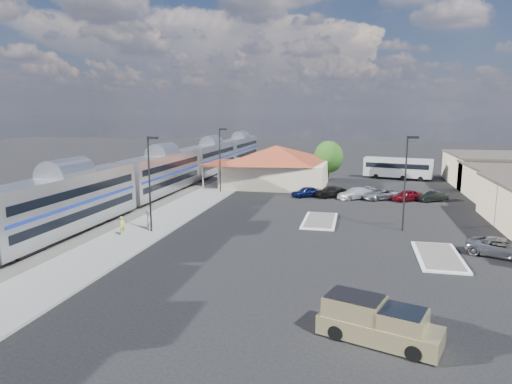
% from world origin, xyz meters
% --- Properties ---
extents(ground, '(280.00, 280.00, 0.00)m').
position_xyz_m(ground, '(0.00, 0.00, 0.00)').
color(ground, black).
rests_on(ground, ground).
extents(railbed, '(16.00, 100.00, 0.12)m').
position_xyz_m(railbed, '(-21.00, 8.00, 0.06)').
color(railbed, '#4C4944').
rests_on(railbed, ground).
extents(platform, '(5.50, 92.00, 0.18)m').
position_xyz_m(platform, '(-12.00, 6.00, 0.09)').
color(platform, gray).
rests_on(platform, ground).
extents(passenger_train, '(3.00, 104.00, 5.55)m').
position_xyz_m(passenger_train, '(-18.00, 12.77, 2.87)').
color(passenger_train, silver).
rests_on(passenger_train, ground).
extents(freight_cars, '(2.80, 46.00, 4.00)m').
position_xyz_m(freight_cars, '(-24.00, 5.72, 1.93)').
color(freight_cars, black).
rests_on(freight_cars, ground).
extents(station_depot, '(18.35, 12.24, 6.20)m').
position_xyz_m(station_depot, '(-4.56, 24.00, 3.13)').
color(station_depot, '#C4B28F').
rests_on(station_depot, ground).
extents(traffic_island_south, '(3.30, 7.50, 0.21)m').
position_xyz_m(traffic_island_south, '(4.00, 2.00, 0.10)').
color(traffic_island_south, silver).
rests_on(traffic_island_south, ground).
extents(traffic_island_north, '(3.30, 7.50, 0.21)m').
position_xyz_m(traffic_island_north, '(14.00, -8.00, 0.10)').
color(traffic_island_north, silver).
rests_on(traffic_island_north, ground).
extents(lamp_plat_s, '(1.08, 0.25, 9.00)m').
position_xyz_m(lamp_plat_s, '(-10.90, -6.00, 5.34)').
color(lamp_plat_s, black).
rests_on(lamp_plat_s, ground).
extents(lamp_plat_n, '(1.08, 0.25, 9.00)m').
position_xyz_m(lamp_plat_n, '(-10.90, 16.00, 5.34)').
color(lamp_plat_n, black).
rests_on(lamp_plat_n, ground).
extents(lamp_lot, '(1.08, 0.25, 9.00)m').
position_xyz_m(lamp_lot, '(12.10, 0.00, 5.34)').
color(lamp_lot, black).
rests_on(lamp_lot, ground).
extents(tree_depot, '(4.71, 4.71, 6.63)m').
position_xyz_m(tree_depot, '(3.00, 30.00, 4.02)').
color(tree_depot, '#382314').
rests_on(tree_depot, ground).
extents(pickup_truck, '(6.21, 3.89, 2.01)m').
position_xyz_m(pickup_truck, '(8.91, -22.56, 0.96)').
color(pickup_truck, tan).
rests_on(pickup_truck, ground).
extents(suv, '(5.73, 4.30, 1.45)m').
position_xyz_m(suv, '(18.83, -6.72, 0.72)').
color(suv, gray).
rests_on(suv, ground).
extents(coach_bus, '(11.30, 4.88, 3.54)m').
position_xyz_m(coach_bus, '(14.22, 35.34, 2.04)').
color(coach_bus, silver).
rests_on(coach_bus, ground).
extents(person_a, '(0.53, 0.69, 1.70)m').
position_xyz_m(person_a, '(-12.95, -7.81, 1.03)').
color(person_a, '#C2D041').
rests_on(person_a, platform).
extents(person_b, '(1.00, 1.12, 1.91)m').
position_xyz_m(person_b, '(-11.60, -5.47, 1.14)').
color(person_b, white).
rests_on(person_b, platform).
extents(parked_car_a, '(4.28, 3.70, 1.39)m').
position_xyz_m(parked_car_a, '(1.06, 15.57, 0.70)').
color(parked_car_a, '#0D1643').
rests_on(parked_car_a, ground).
extents(parked_car_b, '(4.33, 3.93, 1.43)m').
position_xyz_m(parked_car_b, '(4.26, 15.87, 0.72)').
color(parked_car_b, black).
rests_on(parked_car_b, ground).
extents(parked_car_c, '(5.30, 4.61, 1.47)m').
position_xyz_m(parked_car_c, '(7.46, 15.57, 0.73)').
color(parked_car_c, white).
rests_on(parked_car_c, ground).
extents(parked_car_d, '(5.62, 4.82, 1.43)m').
position_xyz_m(parked_car_d, '(10.66, 15.87, 0.72)').
color(parked_car_d, gray).
rests_on(parked_car_d, ground).
extents(parked_car_e, '(4.28, 3.76, 1.40)m').
position_xyz_m(parked_car_e, '(13.86, 15.57, 0.70)').
color(parked_car_e, maroon).
rests_on(parked_car_e, ground).
extents(parked_car_f, '(3.99, 3.17, 1.27)m').
position_xyz_m(parked_car_f, '(17.06, 15.87, 0.64)').
color(parked_car_f, black).
rests_on(parked_car_f, ground).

